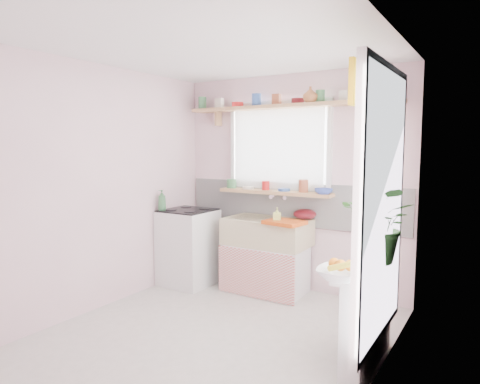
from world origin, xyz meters
The scene contains 19 objects.
room centered at (0.66, 0.86, 1.37)m, with size 3.20×3.20×3.20m.
sink_unit centered at (-0.15, 1.29, 0.43)m, with size 0.95×0.65×1.11m.
cooker centered at (-1.10, 1.05, 0.46)m, with size 0.58×0.58×0.93m.
radiator_ledge centered at (1.30, 0.20, 0.40)m, with size 0.22×0.95×0.78m.
windowsill centered at (-0.15, 1.48, 1.14)m, with size 1.40×0.22×0.04m, color tan.
pine_shelf centered at (0.00, 1.47, 2.12)m, with size 2.52×0.24×0.04m, color tan.
shelf_crockery centered at (-0.02, 1.47, 2.19)m, with size 2.47×0.11×0.12m.
sill_crockery centered at (-0.20, 1.48, 1.21)m, with size 1.35×0.11×0.12m.
dish_tray centered at (0.16, 1.10, 0.87)m, with size 0.40×0.30×0.04m, color #D95013.
colander centered at (0.22, 1.50, 0.91)m, with size 0.26×0.26×0.12m, color #560E16.
jade_plant centered at (1.33, 0.37, 1.08)m, with size 0.55×0.47×0.61m, color #306227.
fruit_bowl centered at (1.21, -0.20, 0.81)m, with size 0.31×0.31×0.08m, color silver.
herb_pot centered at (1.33, -0.12, 0.88)m, with size 0.11×0.08×0.22m, color #376C2B.
soap_bottle_sink centered at (0.08, 1.10, 0.94)m, with size 0.08×0.08×0.17m, color #C0CE5B.
sill_cup centered at (0.21, 1.54, 1.20)m, with size 0.11×0.11×0.09m, color beige.
sill_bowl centered at (0.47, 1.42, 1.19)m, with size 0.19×0.19×0.06m, color #364CAF.
shelf_vase centered at (0.30, 1.41, 2.22)m, with size 0.16×0.16×0.17m, color #99592F.
cooker_bottle centered at (-1.31, 0.83, 1.04)m, with size 0.10×0.10×0.25m, color #3B7746.
fruit centered at (1.22, -0.19, 0.87)m, with size 0.20×0.14×0.10m.
Camera 1 is at (2.11, -2.95, 1.67)m, focal length 32.00 mm.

